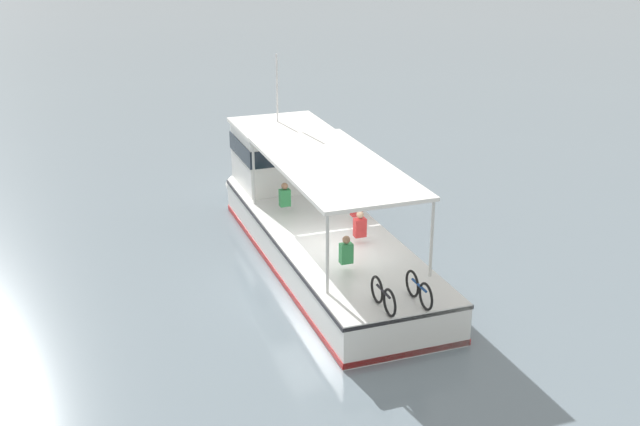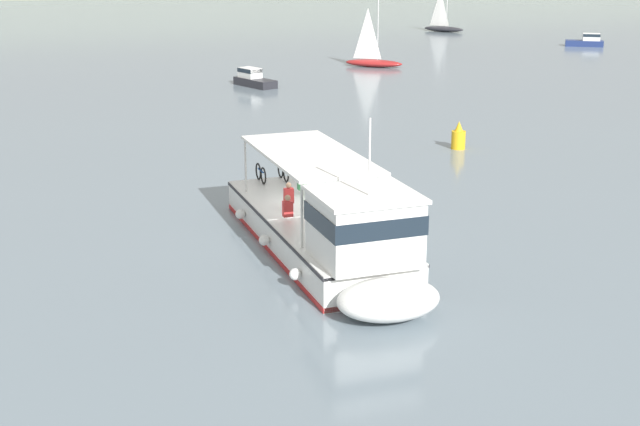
{
  "view_description": "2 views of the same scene",
  "coord_description": "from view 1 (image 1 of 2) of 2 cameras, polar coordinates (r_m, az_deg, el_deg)",
  "views": [
    {
      "loc": [
        6.58,
        18.64,
        9.69
      ],
      "look_at": [
        -0.49,
        -1.71,
        1.4
      ],
      "focal_mm": 44.83,
      "sensor_mm": 36.0,
      "label": 1
    },
    {
      "loc": [
        -9.53,
        -27.96,
        9.98
      ],
      "look_at": [
        -0.49,
        -1.71,
        1.4
      ],
      "focal_mm": 49.7,
      "sensor_mm": 36.0,
      "label": 2
    }
  ],
  "objects": [
    {
      "name": "ferry_main",
      "position": [
        24.12,
        -0.81,
        -0.04
      ],
      "size": [
        3.68,
        12.9,
        5.32
      ],
      "color": "white",
      "rests_on": "ground"
    },
    {
      "name": "ground_plane",
      "position": [
        22.02,
        0.26,
        -5.06
      ],
      "size": [
        400.0,
        400.0,
        0.0
      ],
      "primitive_type": "plane",
      "color": "slate"
    }
  ]
}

